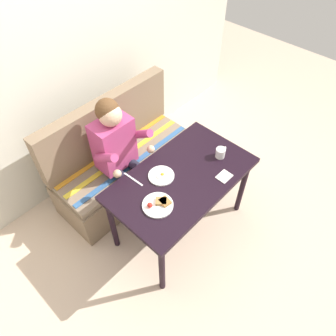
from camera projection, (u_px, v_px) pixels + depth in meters
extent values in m
plane|color=beige|center=(179.00, 225.00, 3.07)|extent=(8.00, 8.00, 0.00)
cube|color=beige|center=(71.00, 55.00, 2.67)|extent=(4.40, 0.10, 2.60)
cube|color=black|center=(182.00, 178.00, 2.54)|extent=(1.20, 0.70, 0.04)
cylinder|color=black|center=(162.00, 269.00, 2.42)|extent=(0.05, 0.05, 0.69)
cylinder|color=black|center=(242.00, 187.00, 2.94)|extent=(0.05, 0.05, 0.69)
cylinder|color=black|center=(112.00, 224.00, 2.68)|extent=(0.05, 0.05, 0.69)
cylinder|color=black|center=(194.00, 156.00, 3.21)|extent=(0.05, 0.05, 0.69)
cube|color=#7B654D|center=(127.00, 173.00, 3.25)|extent=(1.44, 0.56, 0.40)
cube|color=#83705A|center=(125.00, 158.00, 3.08)|extent=(1.40, 0.52, 0.06)
cube|color=#7B654D|center=(106.00, 124.00, 2.95)|extent=(1.44, 0.12, 0.54)
cube|color=#336099|center=(135.00, 163.00, 2.99)|extent=(1.38, 0.05, 0.01)
cube|color=yellow|center=(125.00, 155.00, 3.05)|extent=(1.38, 0.05, 0.01)
cube|color=orange|center=(115.00, 148.00, 3.11)|extent=(1.38, 0.05, 0.01)
cube|color=#AD3A6D|center=(114.00, 144.00, 2.73)|extent=(0.34, 0.22, 0.48)
sphere|color=#DBAD89|center=(110.00, 115.00, 2.48)|extent=(0.19, 0.19, 0.19)
sphere|color=brown|center=(107.00, 110.00, 2.47)|extent=(0.19, 0.19, 0.19)
cylinder|color=#AD3A6D|center=(106.00, 158.00, 2.53)|extent=(0.07, 0.29, 0.23)
cylinder|color=#AD3A6D|center=(140.00, 134.00, 2.71)|extent=(0.07, 0.29, 0.23)
sphere|color=#DBAD89|center=(117.00, 174.00, 2.55)|extent=(0.07, 0.07, 0.07)
sphere|color=#DBAD89|center=(151.00, 149.00, 2.73)|extent=(0.07, 0.07, 0.07)
cylinder|color=#232333|center=(122.00, 177.00, 2.79)|extent=(0.09, 0.34, 0.09)
cylinder|color=#232333|center=(138.00, 205.00, 2.91)|extent=(0.08, 0.08, 0.52)
cube|color=black|center=(144.00, 223.00, 3.06)|extent=(0.09, 0.20, 0.05)
cylinder|color=#232333|center=(137.00, 167.00, 2.88)|extent=(0.09, 0.34, 0.09)
cylinder|color=#232333|center=(151.00, 194.00, 2.99)|extent=(0.08, 0.08, 0.52)
cube|color=black|center=(156.00, 212.00, 3.14)|extent=(0.09, 0.20, 0.05)
cylinder|color=white|center=(158.00, 205.00, 2.33)|extent=(0.23, 0.23, 0.02)
cube|color=olive|center=(161.00, 201.00, 2.33)|extent=(0.10, 0.10, 0.02)
cube|color=olive|center=(165.00, 202.00, 2.33)|extent=(0.08, 0.09, 0.02)
sphere|color=red|center=(150.00, 205.00, 2.30)|extent=(0.04, 0.04, 0.04)
ellipsoid|color=#CC6623|center=(165.00, 203.00, 2.32)|extent=(0.06, 0.05, 0.02)
cylinder|color=white|center=(161.00, 176.00, 2.52)|extent=(0.21, 0.21, 0.01)
ellipsoid|color=white|center=(161.00, 175.00, 2.51)|extent=(0.09, 0.08, 0.01)
sphere|color=yellow|center=(162.00, 174.00, 2.51)|extent=(0.03, 0.03, 0.03)
cylinder|color=white|center=(220.00, 153.00, 2.64)|extent=(0.08, 0.08, 0.09)
cylinder|color=brown|center=(221.00, 150.00, 2.61)|extent=(0.07, 0.07, 0.01)
torus|color=white|center=(224.00, 149.00, 2.66)|extent=(0.05, 0.01, 0.05)
cube|color=silver|center=(224.00, 176.00, 2.52)|extent=(0.12, 0.10, 0.01)
cube|color=silver|center=(133.00, 179.00, 2.51)|extent=(0.02, 0.20, 0.00)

